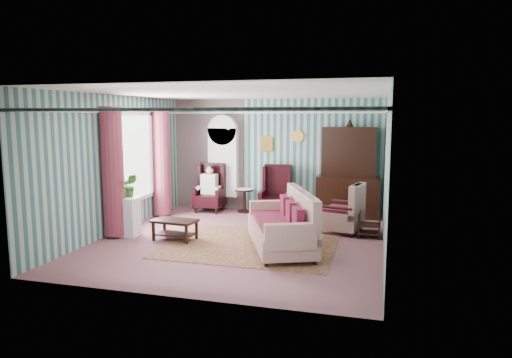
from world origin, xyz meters
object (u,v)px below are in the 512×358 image
(bookcase, at_px, (223,167))
(wingback_right, at_px, (275,191))
(sofa, at_px, (280,225))
(round_side_table, at_px, (245,201))
(nest_table, at_px, (369,224))
(coffee_table, at_px, (175,230))
(plant_stand, at_px, (125,217))
(wingback_left, at_px, (210,188))
(seated_woman, at_px, (210,189))
(dresser_hutch, at_px, (348,169))
(floral_armchair, at_px, (342,208))

(bookcase, relative_size, wingback_right, 1.79)
(sofa, bearing_deg, round_side_table, 5.40)
(nest_table, xyz_separation_m, coffee_table, (-3.74, -1.23, -0.06))
(bookcase, height_order, wingback_right, bookcase)
(wingback_right, xyz_separation_m, plant_stand, (-2.55, -2.75, -0.22))
(coffee_table, bearing_deg, round_side_table, 78.99)
(nest_table, xyz_separation_m, sofa, (-1.57, -1.31, 0.20))
(nest_table, bearing_deg, wingback_right, 146.25)
(wingback_left, height_order, coffee_table, wingback_left)
(seated_woman, height_order, round_side_table, seated_woman)
(seated_woman, xyz_separation_m, round_side_table, (0.90, 0.15, -0.29))
(nest_table, distance_m, coffee_table, 3.94)
(round_side_table, distance_m, nest_table, 3.60)
(seated_woman, distance_m, nest_table, 4.37)
(wingback_right, relative_size, sofa, 0.57)
(sofa, distance_m, coffee_table, 2.19)
(round_side_table, xyz_separation_m, coffee_table, (-0.57, -2.93, -0.09))
(bookcase, distance_m, wingback_left, 0.68)
(seated_woman, xyz_separation_m, coffee_table, (0.33, -2.78, -0.38))
(dresser_hutch, height_order, round_side_table, dresser_hutch)
(plant_stand, bearing_deg, bookcase, 71.51)
(bookcase, height_order, seated_woman, bookcase)
(sofa, bearing_deg, plant_stand, 65.53)
(wingback_left, xyz_separation_m, seated_woman, (0.00, 0.00, -0.04))
(round_side_table, bearing_deg, floral_armchair, -28.90)
(dresser_hutch, relative_size, wingback_left, 1.89)
(seated_woman, bearing_deg, round_side_table, 9.46)
(bookcase, xyz_separation_m, wingback_left, (-0.25, -0.39, -0.50))
(bookcase, distance_m, floral_armchair, 3.69)
(wingback_right, xyz_separation_m, floral_armchair, (1.74, -1.28, -0.09))
(round_side_table, height_order, floral_armchair, floral_armchair)
(wingback_left, bearing_deg, bookcase, 57.34)
(nest_table, bearing_deg, round_side_table, 151.80)
(seated_woman, height_order, plant_stand, seated_woman)
(dresser_hutch, height_order, nest_table, dresser_hutch)
(dresser_hutch, distance_m, coffee_table, 4.50)
(bookcase, bearing_deg, plant_stand, -108.49)
(round_side_table, bearing_deg, seated_woman, -170.54)
(wingback_right, bearing_deg, bookcase, 165.43)
(plant_stand, bearing_deg, dresser_hutch, 35.08)
(dresser_hutch, bearing_deg, wingback_right, -171.23)
(nest_table, relative_size, coffee_table, 0.63)
(seated_woman, height_order, nest_table, seated_woman)
(coffee_table, bearing_deg, floral_armchair, 25.34)
(wingback_right, xyz_separation_m, sofa, (0.75, -2.86, -0.16))
(bookcase, distance_m, seated_woman, 0.70)
(floral_armchair, bearing_deg, dresser_hutch, 14.32)
(plant_stand, bearing_deg, floral_armchair, 18.91)
(wingback_right, distance_m, nest_table, 2.81)
(floral_armchair, bearing_deg, plant_stand, 123.58)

